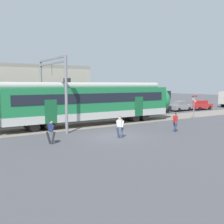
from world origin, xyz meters
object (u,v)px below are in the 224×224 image
Objects in this scene: pedestrian_white at (120,126)px; parked_car_grey at (180,106)px; parked_car_red at (201,105)px; pedestrian_red at (175,121)px; parked_car_black at (157,108)px; crossing_signal at (194,102)px; pedestrian_navy at (51,130)px.

parked_car_grey is (19.63, 11.68, -0.18)m from pedestrian_white.
pedestrian_red is at bearing -147.49° from parked_car_red.
parked_car_black is at bearing -178.56° from parked_car_grey.
pedestrian_white is 0.56× the size of crossing_signal.
crossing_signal is (-6.03, -7.56, 1.23)m from parked_car_grey.
parked_car_red is 1.35× the size of crossing_signal.
parked_car_grey is (4.92, 0.12, 0.00)m from parked_car_black.
parked_car_black is 1.33× the size of crossing_signal.
pedestrian_white is at bearing -149.24° from parked_car_grey.
pedestrian_navy is 0.41× the size of parked_car_grey.
pedestrian_navy is 0.42× the size of parked_car_black.
parked_car_grey is 9.75m from crossing_signal.
parked_car_black is (14.71, 11.56, -0.18)m from pedestrian_white.
pedestrian_white is 26.49m from parked_car_red.
parked_car_black is 0.98× the size of parked_car_grey.
pedestrian_white is at bearing -141.84° from parked_car_black.
pedestrian_navy is 27.05m from parked_car_grey.
pedestrian_navy is at bearing 169.67° from pedestrian_white.
parked_car_black is (19.91, 10.61, -0.18)m from pedestrian_navy.
parked_car_grey is at bearing 23.38° from pedestrian_navy.
parked_car_red is (29.18, 10.31, -0.18)m from pedestrian_navy.
pedestrian_navy is 0.41× the size of parked_car_red.
pedestrian_white reaches higher than parked_car_black.
pedestrian_red is (10.74, -1.44, 0.00)m from pedestrian_navy.
pedestrian_red reaches higher than parked_car_red.
pedestrian_red is 15.14m from parked_car_black.
parked_car_black is at bearing 52.72° from pedestrian_red.
crossing_signal reaches higher than pedestrian_white.
parked_car_black is at bearing 28.05° from pedestrian_navy.
parked_car_red is at bearing 32.51° from pedestrian_red.
crossing_signal is at bearing 16.86° from pedestrian_white.
pedestrian_red is at bearing -7.63° from pedestrian_navy.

